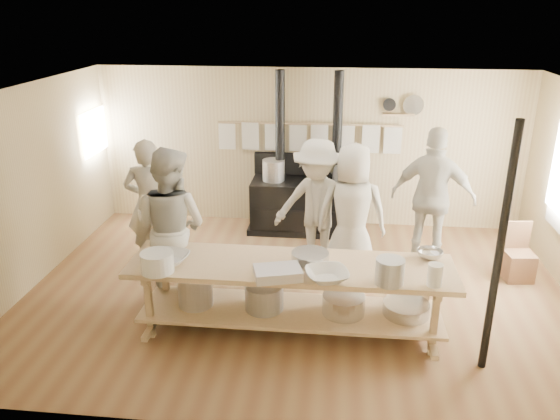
{
  "coord_description": "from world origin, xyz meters",
  "views": [
    {
      "loc": [
        0.47,
        -6.29,
        3.55
      ],
      "look_at": [
        -0.24,
        0.2,
        1.06
      ],
      "focal_mm": 35.0,
      "sensor_mm": 36.0,
      "label": 1
    }
  ],
  "objects": [
    {
      "name": "back_wall_shelf",
      "position": [
        1.46,
        2.43,
        2.0
      ],
      "size": [
        0.63,
        0.14,
        0.32
      ],
      "color": "tan",
      "rests_on": "ground"
    },
    {
      "name": "bowl_steel_a",
      "position": [
        -1.55,
        -0.92,
        0.89
      ],
      "size": [
        0.38,
        0.38,
        0.08
      ],
      "primitive_type": "imported",
      "rotation": [
        0.0,
        0.0,
        0.93
      ],
      "color": "silver",
      "rests_on": "prep_table"
    },
    {
      "name": "stove",
      "position": [
        -0.01,
        2.12,
        0.52
      ],
      "size": [
        1.9,
        0.75,
        2.6
      ],
      "color": "black",
      "rests_on": "ground"
    },
    {
      "name": "bucket_galv",
      "position": [
        1.04,
        -1.23,
        0.99
      ],
      "size": [
        0.33,
        0.33,
        0.27
      ],
      "primitive_type": "cylinder",
      "rotation": [
        0.0,
        0.0,
        0.12
      ],
      "color": "gray",
      "rests_on": "prep_table"
    },
    {
      "name": "support_post",
      "position": [
        2.05,
        -1.35,
        1.3
      ],
      "size": [
        0.08,
        0.08,
        2.6
      ],
      "primitive_type": "cylinder",
      "color": "black",
      "rests_on": "ground"
    },
    {
      "name": "pitcher",
      "position": [
        1.5,
        -1.23,
        0.97
      ],
      "size": [
        0.17,
        0.17,
        0.24
      ],
      "primitive_type": "cylinder",
      "rotation": [
        0.0,
        0.0,
        -0.11
      ],
      "color": "silver",
      "rests_on": "prep_table"
    },
    {
      "name": "cook_right",
      "position": [
        1.82,
        1.1,
        1.0
      ],
      "size": [
        1.25,
        0.76,
        1.99
      ],
      "primitive_type": "imported",
      "rotation": [
        0.0,
        0.0,
        2.89
      ],
      "color": "#BBB7A6",
      "rests_on": "ground"
    },
    {
      "name": "cook_left",
      "position": [
        -1.52,
        -0.36,
        1.0
      ],
      "size": [
        1.15,
        1.01,
        2.0
      ],
      "primitive_type": "imported",
      "rotation": [
        0.0,
        0.0,
        2.84
      ],
      "color": "#BBB7A6",
      "rests_on": "ground"
    },
    {
      "name": "deep_bowl_enamel",
      "position": [
        -1.4,
        -1.23,
        0.96
      ],
      "size": [
        0.44,
        0.44,
        0.22
      ],
      "primitive_type": "cylinder",
      "rotation": [
        0.0,
        0.0,
        -0.31
      ],
      "color": "silver",
      "rests_on": "prep_table"
    },
    {
      "name": "ground",
      "position": [
        0.0,
        0.0,
        0.0
      ],
      "size": [
        7.0,
        7.0,
        0.0
      ],
      "primitive_type": "plane",
      "color": "brown",
      "rests_on": "ground"
    },
    {
      "name": "left_opening",
      "position": [
        -3.45,
        2.0,
        1.6
      ],
      "size": [
        0.0,
        0.9,
        0.9
      ],
      "color": "white",
      "rests_on": "ground"
    },
    {
      "name": "bowl_white_a",
      "position": [
        -1.34,
        -1.0,
        0.9
      ],
      "size": [
        0.48,
        0.48,
        0.1
      ],
      "primitive_type": "imported",
      "rotation": [
        0.0,
        0.0,
        -0.17
      ],
      "color": "silver",
      "rests_on": "prep_table"
    },
    {
      "name": "room_shell",
      "position": [
        0.0,
        0.0,
        1.62
      ],
      "size": [
        7.0,
        7.0,
        7.0
      ],
      "color": "tan",
      "rests_on": "ground"
    },
    {
      "name": "prep_table",
      "position": [
        -0.01,
        -0.9,
        0.52
      ],
      "size": [
        3.6,
        0.9,
        0.85
      ],
      "color": "tan",
      "rests_on": "ground"
    },
    {
      "name": "bowl_white_b",
      "position": [
        0.41,
        -1.23,
        0.9
      ],
      "size": [
        0.55,
        0.55,
        0.11
      ],
      "primitive_type": "imported",
      "rotation": [
        0.0,
        0.0,
        1.86
      ],
      "color": "silver",
      "rests_on": "prep_table"
    },
    {
      "name": "bowl_steel_b",
      "position": [
        1.55,
        -0.57,
        0.9
      ],
      "size": [
        0.33,
        0.33,
        0.09
      ],
      "primitive_type": "imported",
      "rotation": [
        0.0,
        0.0,
        3.29
      ],
      "color": "silver",
      "rests_on": "prep_table"
    },
    {
      "name": "mixing_bowl_large",
      "position": [
        0.21,
        -0.86,
        0.92
      ],
      "size": [
        0.53,
        0.53,
        0.13
      ],
      "primitive_type": "cylinder",
      "rotation": [
        0.0,
        0.0,
        -0.35
      ],
      "color": "silver",
      "rests_on": "prep_table"
    },
    {
      "name": "cook_far_left",
      "position": [
        -2.11,
        0.58,
        0.93
      ],
      "size": [
        0.74,
        0.55,
        1.86
      ],
      "primitive_type": "imported",
      "rotation": [
        0.0,
        0.0,
        3.31
      ],
      "color": "#BBB7A6",
      "rests_on": "ground"
    },
    {
      "name": "chair",
      "position": [
        2.97,
        0.71,
        0.23
      ],
      "size": [
        0.4,
        0.4,
        0.78
      ],
      "rotation": [
        0.0,
        0.0,
        0.11
      ],
      "color": "brown",
      "rests_on": "ground"
    },
    {
      "name": "cook_center",
      "position": [
        0.69,
        0.51,
        0.94
      ],
      "size": [
        0.95,
        0.65,
        1.88
      ],
      "primitive_type": "imported",
      "rotation": [
        0.0,
        0.0,
        3.09
      ],
      "color": "#BBB7A6",
      "rests_on": "ground"
    },
    {
      "name": "cook_by_window",
      "position": [
        0.22,
        0.7,
        0.94
      ],
      "size": [
        1.35,
        0.99,
        1.88
      ],
      "primitive_type": "imported",
      "rotation": [
        0.0,
        0.0,
        -0.27
      ],
      "color": "#BBB7A6",
      "rests_on": "ground"
    },
    {
      "name": "roasting_pan",
      "position": [
        -0.11,
        -1.23,
        0.9
      ],
      "size": [
        0.56,
        0.45,
        0.11
      ],
      "primitive_type": "cube",
      "rotation": [
        0.0,
        0.0,
        0.28
      ],
      "color": "#B2B2B7",
      "rests_on": "prep_table"
    },
    {
      "name": "towel_rail",
      "position": [
        -0.0,
        2.4,
        1.55
      ],
      "size": [
        3.0,
        0.04,
        0.47
      ],
      "color": "tan",
      "rests_on": "ground"
    }
  ]
}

